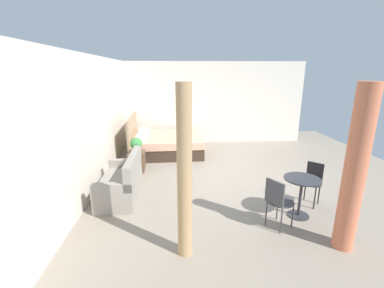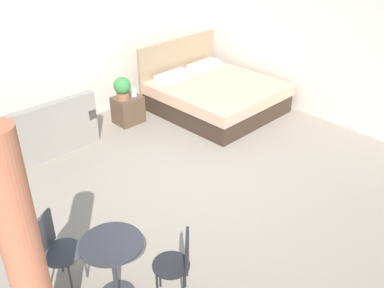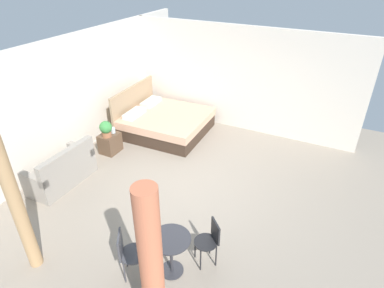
# 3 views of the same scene
# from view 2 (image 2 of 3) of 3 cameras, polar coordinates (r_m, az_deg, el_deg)

# --- Properties ---
(ground_plane) EXTENTS (9.36, 9.35, 0.02)m
(ground_plane) POSITION_cam_2_polar(r_m,az_deg,el_deg) (6.24, 1.76, -5.53)
(ground_plane) COLOR gray
(wall_back) EXTENTS (9.36, 0.12, 2.84)m
(wall_back) POSITION_cam_2_polar(r_m,az_deg,el_deg) (7.98, -14.72, 12.99)
(wall_back) COLOR silver
(wall_back) RESTS_ON ground
(wall_right) EXTENTS (0.12, 6.35, 2.84)m
(wall_right) POSITION_cam_2_polar(r_m,az_deg,el_deg) (7.99, 18.80, 12.41)
(wall_right) COLOR silver
(wall_right) RESTS_ON ground
(bed) EXTENTS (2.09, 2.24, 1.20)m
(bed) POSITION_cam_2_polar(r_m,az_deg,el_deg) (8.36, 2.95, 6.53)
(bed) COLOR #38281E
(bed) RESTS_ON ground
(couch) EXTENTS (1.46, 0.72, 0.89)m
(couch) POSITION_cam_2_polar(r_m,az_deg,el_deg) (7.35, -18.44, 1.50)
(couch) COLOR gray
(couch) RESTS_ON ground
(nightstand) EXTENTS (0.49, 0.41, 0.50)m
(nightstand) POSITION_cam_2_polar(r_m,az_deg,el_deg) (7.95, -8.46, 4.52)
(nightstand) COLOR brown
(nightstand) RESTS_ON ground
(potted_plant) EXTENTS (0.30, 0.30, 0.41)m
(potted_plant) POSITION_cam_2_polar(r_m,az_deg,el_deg) (7.69, -9.21, 7.39)
(potted_plant) COLOR #935B3D
(potted_plant) RESTS_ON nightstand
(vase) EXTENTS (0.11, 0.11, 0.14)m
(vase) POSITION_cam_2_polar(r_m,az_deg,el_deg) (7.85, -7.72, 6.79)
(vase) COLOR silver
(vase) RESTS_ON nightstand
(balcony_table) EXTENTS (0.62, 0.62, 0.72)m
(balcony_table) POSITION_cam_2_polar(r_m,az_deg,el_deg) (4.46, -10.38, -14.83)
(balcony_table) COLOR #2D2D33
(balcony_table) RESTS_ON ground
(cafe_chair_near_window) EXTENTS (0.58, 0.58, 0.86)m
(cafe_chair_near_window) POSITION_cam_2_polar(r_m,az_deg,el_deg) (4.71, -17.84, -12.72)
(cafe_chair_near_window) COLOR #3F3F44
(cafe_chair_near_window) RESTS_ON ground
(cafe_chair_near_couch) EXTENTS (0.53, 0.53, 0.81)m
(cafe_chair_near_couch) POSITION_cam_2_polar(r_m,az_deg,el_deg) (4.38, -1.81, -15.23)
(cafe_chair_near_couch) COLOR black
(cafe_chair_near_couch) RESTS_ON ground
(curtain_left) EXTENTS (0.29, 0.29, 2.38)m
(curtain_left) POSITION_cam_2_polar(r_m,az_deg,el_deg) (3.57, -20.98, -15.12)
(curtain_left) COLOR #D1704C
(curtain_left) RESTS_ON ground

